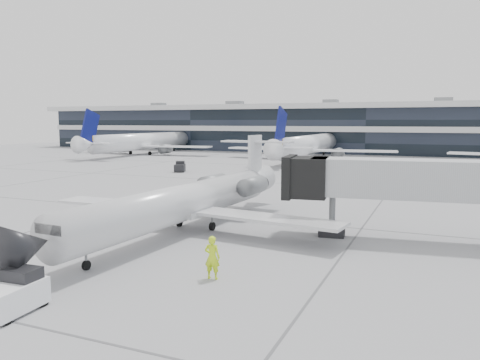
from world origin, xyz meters
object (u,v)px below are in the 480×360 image
at_px(baggage_tug, 14,294).
at_px(regional_jet, 187,201).
at_px(jet_bridge, 433,181).
at_px(ramp_worker, 212,257).

bearing_deg(baggage_tug, regional_jet, 88.25).
xyz_separation_m(regional_jet, jet_bridge, (14.74, 3.21, 1.67)).
xyz_separation_m(jet_bridge, baggage_tug, (-14.34, -17.29, -3.03)).
distance_m(regional_jet, baggage_tug, 14.14).
bearing_deg(regional_jet, ramp_worker, -50.22).
relative_size(ramp_worker, baggage_tug, 0.79).
distance_m(ramp_worker, baggage_tug, 8.25).
height_order(jet_bridge, baggage_tug, jet_bridge).
height_order(ramp_worker, baggage_tug, ramp_worker).
bearing_deg(jet_bridge, baggage_tug, -136.91).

